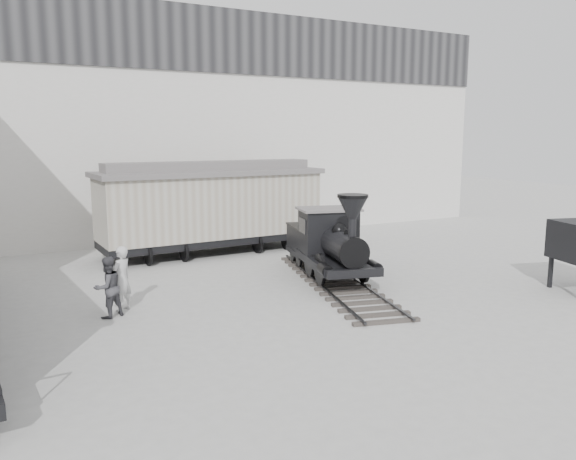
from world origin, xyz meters
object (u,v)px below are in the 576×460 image
visitor_a (122,279)px  visitor_b (108,287)px  locomotive (331,247)px  boxcar (211,205)px

visitor_a → visitor_b: bearing=6.3°
locomotive → visitor_b: (-7.71, -0.70, -0.30)m
boxcar → visitor_b: size_ratio=5.68×
locomotive → visitor_a: size_ratio=4.78×
locomotive → boxcar: (-2.07, 6.34, 0.92)m
visitor_b → visitor_a: bearing=-161.4°
boxcar → visitor_b: 9.10m
boxcar → visitor_a: bearing=-130.6°
boxcar → visitor_a: 8.46m
locomotive → visitor_b: locomotive is taller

